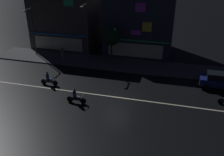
% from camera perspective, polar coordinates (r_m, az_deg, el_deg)
% --- Properties ---
extents(ground_plane, '(140.00, 140.00, 0.00)m').
position_cam_1_polar(ground_plane, '(24.31, 1.07, -4.40)').
color(ground_plane, black).
extents(lane_divider_stripe, '(34.14, 0.16, 0.01)m').
position_cam_1_polar(lane_divider_stripe, '(24.31, 1.07, -4.38)').
color(lane_divider_stripe, beige).
rests_on(lane_divider_stripe, ground).
extents(sidewalk_far, '(35.94, 4.23, 0.14)m').
position_cam_1_polar(sidewalk_far, '(31.17, 4.49, 2.88)').
color(sidewalk_far, '#424447').
rests_on(sidewalk_far, ground).
extents(storefront_left_block, '(8.81, 6.89, 8.39)m').
position_cam_1_polar(storefront_left_block, '(35.01, 6.42, 12.54)').
color(storefront_left_block, '#2D333D').
rests_on(storefront_left_block, ground).
extents(storefront_center_block, '(8.81, 8.53, 8.96)m').
position_cam_1_polar(storefront_center_block, '(38.71, -9.82, 14.08)').
color(storefront_center_block, '#4C443A').
rests_on(storefront_center_block, ground).
extents(streetlamp_west, '(0.44, 1.64, 6.21)m').
position_cam_1_polar(streetlamp_west, '(34.67, -17.72, 10.80)').
color(streetlamp_west, '#47494C').
rests_on(streetlamp_west, sidewalk_far).
extents(streetlamp_mid, '(0.44, 1.64, 7.07)m').
position_cam_1_polar(streetlamp_mid, '(31.48, -5.80, 11.25)').
color(streetlamp_mid, '#47494C').
rests_on(streetlamp_mid, sidewalk_far).
extents(pedestrian_on_sidewalk, '(0.35, 0.35, 1.75)m').
position_cam_1_polar(pedestrian_on_sidewalk, '(32.86, -11.14, 5.37)').
color(pedestrian_on_sidewalk, '#4C664C').
rests_on(pedestrian_on_sidewalk, sidewalk_far).
extents(street_tree, '(2.30, 2.30, 4.44)m').
position_cam_1_polar(street_tree, '(31.07, -0.14, 9.45)').
color(street_tree, '#473323').
rests_on(street_tree, sidewalk_far).
extents(parked_car_near_kerb, '(4.30, 1.98, 1.67)m').
position_cam_1_polar(parked_car_near_kerb, '(27.95, 23.49, -0.43)').
color(parked_car_near_kerb, navy).
rests_on(parked_car_near_kerb, ground).
extents(motorcycle_opposite_lane, '(1.90, 0.60, 1.52)m').
position_cam_1_polar(motorcycle_opposite_lane, '(27.11, -14.17, -0.32)').
color(motorcycle_opposite_lane, black).
rests_on(motorcycle_opposite_lane, ground).
extents(motorcycle_trailing_far, '(1.90, 0.60, 1.52)m').
position_cam_1_polar(motorcycle_trailing_far, '(23.39, -8.23, -4.24)').
color(motorcycle_trailing_far, black).
rests_on(motorcycle_trailing_far, ground).
extents(traffic_cone, '(0.36, 0.36, 0.55)m').
position_cam_1_polar(traffic_cone, '(28.09, 19.12, -0.87)').
color(traffic_cone, orange).
rests_on(traffic_cone, ground).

